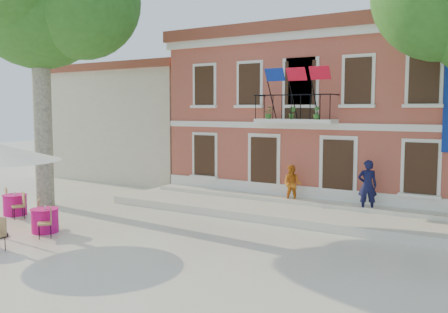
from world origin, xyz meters
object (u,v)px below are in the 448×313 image
pedestrian_navy (367,186)px  cafe_table_3 (45,219)px  pedestrian_orange (292,184)px  cafe_table_0 (15,204)px

pedestrian_navy → cafe_table_3: size_ratio=1.05×
pedestrian_navy → pedestrian_orange: pedestrian_navy is taller
cafe_table_0 → pedestrian_navy: bearing=29.2°
pedestrian_orange → pedestrian_navy: bearing=-5.3°
pedestrian_orange → cafe_table_3: (-5.25, -7.43, -0.63)m
cafe_table_3 → pedestrian_orange: bearing=54.8°
pedestrian_orange → cafe_table_0: (-8.42, -6.31, -0.63)m
cafe_table_0 → cafe_table_3: same height
pedestrian_orange → cafe_table_0: bearing=-149.1°
cafe_table_3 → cafe_table_0: bearing=160.7°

